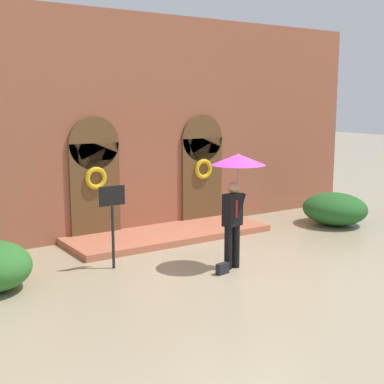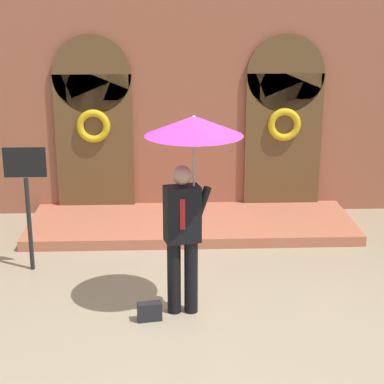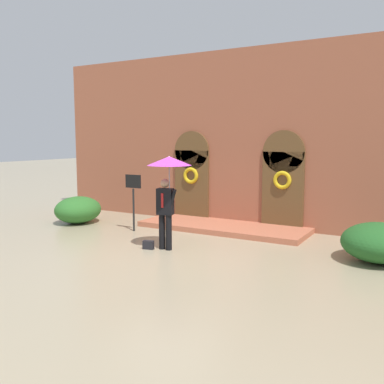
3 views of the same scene
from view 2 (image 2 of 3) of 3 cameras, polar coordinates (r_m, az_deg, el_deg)
name	(u,v)px [view 2 (image 2 of 3)]	position (r m, az deg, el deg)	size (l,w,h in m)	color
ground_plane	(202,318)	(7.64, 0.89, -11.16)	(80.00, 80.00, 0.00)	tan
building_facade	(189,55)	(10.93, -0.30, 12.06)	(14.00, 2.30, 5.60)	#9E563D
person_with_umbrella	(191,156)	(7.12, -0.10, 3.24)	(1.10, 1.10, 2.36)	black
handbag	(150,312)	(7.57, -3.79, -10.56)	(0.28, 0.12, 0.22)	black
sign_post	(27,188)	(8.81, -14.49, 0.31)	(0.56, 0.06, 1.72)	black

